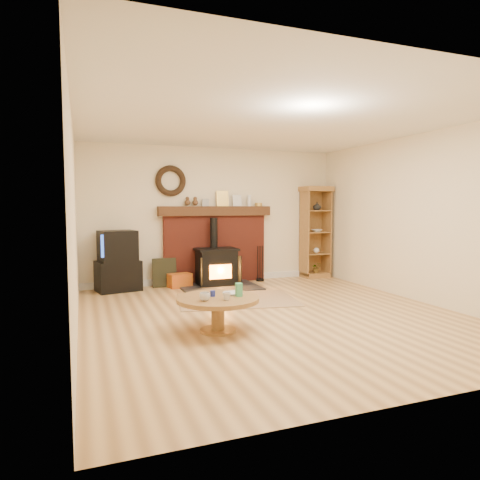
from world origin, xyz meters
name	(u,v)px	position (x,y,z in m)	size (l,w,h in m)	color
ground	(273,315)	(0.00, 0.00, 0.00)	(5.50, 5.50, 0.00)	#A87A46
room_shell	(270,189)	(-0.02, 0.09, 1.72)	(5.02, 5.52, 2.61)	beige
chimney_breast	(215,241)	(0.00, 2.67, 0.80)	(2.20, 0.22, 1.78)	maroon
wood_stove	(217,268)	(-0.09, 2.27, 0.34)	(1.40, 1.00, 1.26)	black
area_rug	(237,300)	(-0.15, 1.04, 0.01)	(1.82, 1.25, 0.01)	brown
tv_unit	(118,262)	(-1.84, 2.47, 0.51)	(0.81, 0.64, 1.06)	black
curio_cabinet	(315,232)	(2.13, 2.55, 0.95)	(0.61, 0.44, 1.88)	brown
firelog_box	(180,280)	(-0.76, 2.40, 0.13)	(0.41, 0.25, 0.25)	gold
leaning_painting	(165,273)	(-1.01, 2.55, 0.27)	(0.44, 0.03, 0.53)	black
fire_tools	(260,274)	(0.87, 2.50, 0.13)	(0.16, 0.16, 0.70)	black
coffee_table	(218,304)	(-0.94, -0.48, 0.34)	(0.98, 0.98, 0.58)	brown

